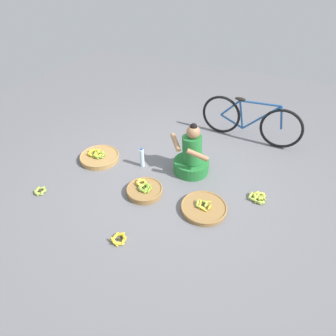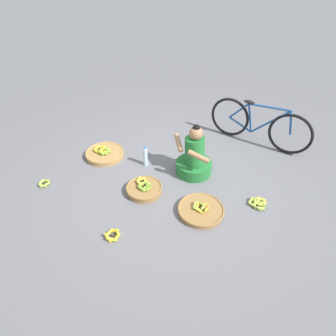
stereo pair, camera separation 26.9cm
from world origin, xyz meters
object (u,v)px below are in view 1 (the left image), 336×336
at_px(bicycle_leaning, 250,121).
at_px(loose_bananas_back_left, 258,198).
at_px(vendor_woman_front, 192,157).
at_px(loose_bananas_front_center, 40,191).
at_px(loose_bananas_back_center, 119,239).
at_px(water_bottle, 142,158).
at_px(banana_basket_mid_left, 99,157).
at_px(banana_basket_mid_right, 145,190).
at_px(banana_basket_front_right, 204,208).

relative_size(bicycle_leaning, loose_bananas_back_left, 6.54).
height_order(vendor_woman_front, bicycle_leaning, vendor_woman_front).
distance_m(bicycle_leaning, loose_bananas_front_center, 3.41).
relative_size(loose_bananas_back_center, water_bottle, 0.65).
bearing_deg(water_bottle, banana_basket_mid_left, -167.75).
relative_size(banana_basket_mid_right, loose_bananas_back_center, 2.32).
bearing_deg(loose_bananas_back_left, loose_bananas_back_center, -132.74).
distance_m(loose_bananas_back_left, water_bottle, 1.75).
bearing_deg(banana_basket_mid_right, banana_basket_mid_left, 160.40).
relative_size(vendor_woman_front, loose_bananas_back_left, 3.06).
xyz_separation_m(banana_basket_front_right, loose_bananas_back_left, (0.58, 0.50, -0.01)).
xyz_separation_m(banana_basket_mid_left, loose_bananas_back_center, (1.16, -1.18, -0.02)).
xyz_separation_m(vendor_woman_front, bicycle_leaning, (0.53, 1.26, 0.10)).
distance_m(banana_basket_mid_left, loose_bananas_back_left, 2.44).
distance_m(banana_basket_mid_right, loose_bananas_back_center, 0.83).
relative_size(bicycle_leaning, banana_basket_mid_right, 3.48).
bearing_deg(vendor_woman_front, loose_bananas_back_left, -9.40).
distance_m(banana_basket_mid_left, loose_bananas_front_center, 1.01).
distance_m(bicycle_leaning, banana_basket_front_right, 1.96).
bearing_deg(banana_basket_mid_right, vendor_woman_front, 62.82).
bearing_deg(banana_basket_front_right, loose_bananas_front_center, -162.38).
relative_size(banana_basket_mid_left, banana_basket_front_right, 1.04).
bearing_deg(banana_basket_front_right, banana_basket_mid_right, -176.13).
distance_m(vendor_woman_front, loose_bananas_front_center, 2.14).
distance_m(banana_basket_mid_right, water_bottle, 0.62).
distance_m(bicycle_leaning, banana_basket_mid_left, 2.54).
bearing_deg(bicycle_leaning, loose_bananas_front_center, -130.00).
height_order(vendor_woman_front, banana_basket_front_right, vendor_woman_front).
relative_size(banana_basket_mid_right, banana_basket_front_right, 0.84).
bearing_deg(loose_bananas_back_left, banana_basket_mid_right, -158.40).
bearing_deg(water_bottle, vendor_woman_front, 16.90).
height_order(vendor_woman_front, banana_basket_mid_left, vendor_woman_front).
xyz_separation_m(banana_basket_front_right, loose_bananas_front_center, (-2.11, -0.67, -0.01)).
height_order(banana_basket_mid_right, loose_bananas_front_center, banana_basket_mid_right).
relative_size(loose_bananas_front_center, water_bottle, 0.60).
xyz_separation_m(banana_basket_front_right, loose_bananas_back_center, (-0.69, -0.87, -0.01)).
distance_m(bicycle_leaning, banana_basket_mid_right, 2.20).
distance_m(loose_bananas_back_left, loose_bananas_back_center, 1.87).
relative_size(loose_bananas_back_center, loose_bananas_front_center, 1.09).
xyz_separation_m(loose_bananas_back_left, loose_bananas_front_center, (-2.69, -1.17, -0.00)).
height_order(banana_basket_front_right, water_bottle, water_bottle).
bearing_deg(loose_bananas_front_center, vendor_woman_front, 39.07).
relative_size(loose_bananas_back_left, loose_bananas_back_center, 1.23).
distance_m(banana_basket_mid_right, loose_bananas_back_left, 1.52).
relative_size(banana_basket_mid_right, loose_bananas_front_center, 2.54).
height_order(bicycle_leaning, loose_bananas_back_left, bicycle_leaning).
xyz_separation_m(banana_basket_mid_left, banana_basket_mid_right, (1.02, -0.36, 0.00)).
bearing_deg(banana_basket_mid_left, loose_bananas_back_left, 4.54).
bearing_deg(loose_bananas_back_center, vendor_woman_front, 81.31).
relative_size(vendor_woman_front, banana_basket_mid_right, 1.62).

